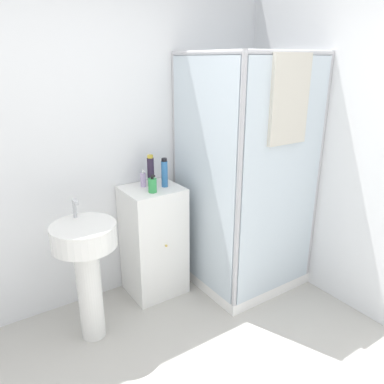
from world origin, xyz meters
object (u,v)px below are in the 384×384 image
shampoo_bottle_tall_black (151,171)px  sink (87,260)px  soap_dispenser (152,185)px  shampoo_bottle_blue (164,173)px  lotion_bottle_white (143,180)px

shampoo_bottle_tall_black → sink: bearing=-155.3°
soap_dispenser → shampoo_bottle_blue: bearing=24.7°
shampoo_bottle_tall_black → shampoo_bottle_blue: 0.11m
soap_dispenser → shampoo_bottle_blue: (0.14, 0.07, 0.05)m
sink → soap_dispenser: 0.72m
soap_dispenser → shampoo_bottle_tall_black: bearing=66.0°
soap_dispenser → shampoo_bottle_tall_black: (0.06, 0.14, 0.07)m
soap_dispenser → sink: bearing=-165.0°
sink → soap_dispenser: soap_dispenser is taller
soap_dispenser → shampoo_bottle_tall_black: shampoo_bottle_tall_black is taller
lotion_bottle_white → soap_dispenser: bearing=-91.1°
shampoo_bottle_tall_black → lotion_bottle_white: shampoo_bottle_tall_black is taller
shampoo_bottle_blue → lotion_bottle_white: size_ratio=1.65×
sink → shampoo_bottle_blue: bearing=17.0°
shampoo_bottle_tall_black → lotion_bottle_white: size_ratio=1.80×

